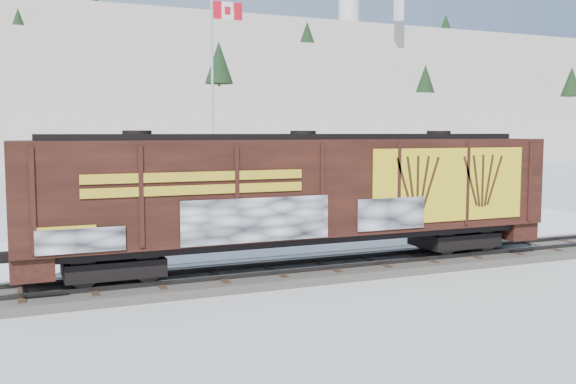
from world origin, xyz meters
name	(u,v)px	position (x,y,z in m)	size (l,w,h in m)	color
ground	(372,268)	(0.00, 0.00, 0.00)	(500.00, 500.00, 0.00)	white
rail_track	(372,264)	(0.00, 0.00, 0.15)	(50.00, 3.40, 0.43)	#59544C
parking_strip	(291,238)	(0.00, 7.50, 0.01)	(40.00, 8.00, 0.03)	white
hillside	(66,92)	(-0.05, 139.79, 14.37)	(360.00, 110.00, 93.00)	white
hopper_railcar	(303,191)	(-2.81, -0.01, 2.96)	(18.96, 3.06, 4.54)	black
flagpole	(215,136)	(-1.26, 15.75, 4.78)	(2.30, 0.90, 12.70)	silver
car_silver	(205,222)	(-4.03, 8.22, 0.88)	(2.01, 4.99, 1.70)	silver
car_white	(345,214)	(3.32, 8.21, 0.87)	(1.79, 5.12, 1.69)	silver
car_dark	(444,218)	(8.01, 6.36, 0.69)	(1.84, 4.53, 1.31)	#202428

